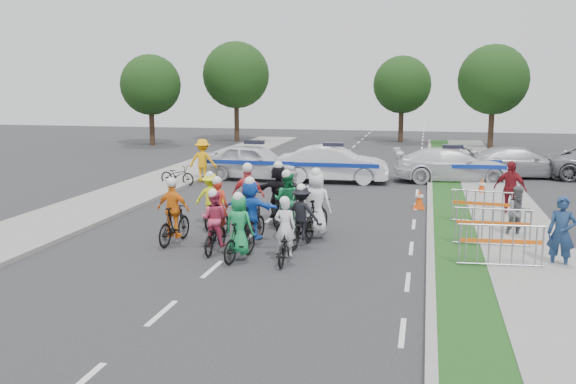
% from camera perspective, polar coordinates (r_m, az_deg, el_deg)
% --- Properties ---
extents(ground, '(90.00, 90.00, 0.00)m').
position_cam_1_polar(ground, '(15.52, -6.76, -6.86)').
color(ground, '#28282B').
rests_on(ground, ground).
extents(curb_right, '(0.20, 60.00, 0.12)m').
position_cam_1_polar(curb_right, '(19.54, 12.53, -3.36)').
color(curb_right, gray).
rests_on(curb_right, ground).
extents(grass_strip, '(1.20, 60.00, 0.11)m').
position_cam_1_polar(grass_strip, '(19.56, 14.58, -3.45)').
color(grass_strip, '#1C3F14').
rests_on(grass_strip, ground).
extents(sidewalk_right, '(2.40, 60.00, 0.13)m').
position_cam_1_polar(sidewalk_right, '(19.72, 19.82, -3.58)').
color(sidewalk_right, gray).
rests_on(sidewalk_right, ground).
extents(sidewalk_left, '(3.00, 60.00, 0.13)m').
position_cam_1_polar(sidewalk_left, '(22.62, -18.32, -1.83)').
color(sidewalk_left, gray).
rests_on(sidewalk_left, ground).
extents(rider_0, '(0.60, 1.66, 1.69)m').
position_cam_1_polar(rider_0, '(15.84, -0.23, -4.33)').
color(rider_0, black).
rests_on(rider_0, ground).
extents(rider_1, '(0.81, 1.73, 1.75)m').
position_cam_1_polar(rider_1, '(16.07, -4.35, -3.70)').
color(rider_1, black).
rests_on(rider_1, ground).
extents(rider_2, '(0.71, 1.67, 1.70)m').
position_cam_1_polar(rider_2, '(16.92, -6.55, -3.22)').
color(rider_2, black).
rests_on(rider_2, ground).
extents(rider_3, '(0.97, 1.82, 1.87)m').
position_cam_1_polar(rider_3, '(17.92, -10.11, -2.30)').
color(rider_3, black).
rests_on(rider_3, ground).
extents(rider_4, '(1.04, 1.77, 1.73)m').
position_cam_1_polar(rider_4, '(17.43, 1.22, -2.63)').
color(rider_4, black).
rests_on(rider_4, ground).
extents(rider_5, '(1.56, 1.86, 1.89)m').
position_cam_1_polar(rider_5, '(17.63, -3.34, -2.12)').
color(rider_5, black).
rests_on(rider_5, ground).
extents(rider_6, '(0.65, 1.79, 1.81)m').
position_cam_1_polar(rider_6, '(18.34, -6.19, -2.31)').
color(rider_6, black).
rests_on(rider_6, ground).
extents(rider_7, '(0.94, 2.01, 2.05)m').
position_cam_1_polar(rider_7, '(18.24, 2.53, -1.72)').
color(rider_7, black).
rests_on(rider_7, ground).
extents(rider_8, '(0.87, 1.94, 1.91)m').
position_cam_1_polar(rider_8, '(18.87, -0.08, -1.57)').
color(rider_8, black).
rests_on(rider_8, ground).
extents(rider_9, '(1.06, 1.98, 2.04)m').
position_cam_1_polar(rider_9, '(19.40, -3.52, -1.06)').
color(rider_9, black).
rests_on(rider_9, ground).
extents(rider_10, '(1.01, 1.75, 1.73)m').
position_cam_1_polar(rider_10, '(19.92, -6.84, -1.12)').
color(rider_10, black).
rests_on(rider_10, ground).
extents(rider_11, '(1.60, 1.92, 1.99)m').
position_cam_1_polar(rider_11, '(20.18, -0.82, -0.47)').
color(rider_11, black).
rests_on(rider_11, ground).
extents(police_car_0, '(4.96, 2.39, 1.63)m').
position_cam_1_polar(police_car_0, '(29.25, -3.01, 2.69)').
color(police_car_0, silver).
rests_on(police_car_0, ground).
extents(police_car_1, '(4.96, 1.97, 1.60)m').
position_cam_1_polar(police_car_1, '(28.54, 4.04, 2.47)').
color(police_car_1, silver).
rests_on(police_car_1, ground).
extents(police_car_2, '(5.41, 2.79, 1.50)m').
position_cam_1_polar(police_car_2, '(29.51, 14.37, 2.33)').
color(police_car_2, silver).
rests_on(police_car_2, ground).
extents(civilian_sedan, '(5.16, 2.80, 1.42)m').
position_cam_1_polar(civilian_sedan, '(31.81, 19.80, 2.51)').
color(civilian_sedan, '#AFAFB4').
rests_on(civilian_sedan, ground).
extents(spectator_0, '(0.75, 0.61, 1.77)m').
position_cam_1_polar(spectator_0, '(16.52, 23.14, -3.39)').
color(spectator_0, navy).
rests_on(spectator_0, ground).
extents(spectator_1, '(0.89, 0.79, 1.53)m').
position_cam_1_polar(spectator_1, '(19.24, 19.81, -1.76)').
color(spectator_1, slate).
rests_on(spectator_1, ground).
extents(spectator_2, '(1.19, 0.92, 1.88)m').
position_cam_1_polar(spectator_2, '(22.30, 19.12, 0.25)').
color(spectator_2, maroon).
rests_on(spectator_2, ground).
extents(marshal_hiviz, '(1.26, 0.76, 1.91)m').
position_cam_1_polar(marshal_hiviz, '(28.80, -7.58, 2.79)').
color(marshal_hiviz, '#FFAD0D').
rests_on(marshal_hiviz, ground).
extents(barrier_0, '(2.03, 0.66, 1.12)m').
position_cam_1_polar(barrier_0, '(15.99, 18.38, -4.72)').
color(barrier_0, '#A5A8AD').
rests_on(barrier_0, ground).
extents(barrier_1, '(2.00, 0.51, 1.12)m').
position_cam_1_polar(barrier_1, '(17.92, 17.72, -3.15)').
color(barrier_1, '#A5A8AD').
rests_on(barrier_1, ground).
extents(barrier_2, '(2.05, 0.75, 1.12)m').
position_cam_1_polar(barrier_2, '(20.66, 17.01, -1.43)').
color(barrier_2, '#A5A8AD').
rests_on(barrier_2, ground).
extents(cone_0, '(0.40, 0.40, 0.70)m').
position_cam_1_polar(cone_0, '(23.04, 11.58, -0.62)').
color(cone_0, '#F24C0C').
rests_on(cone_0, ground).
extents(cone_1, '(0.40, 0.40, 0.70)m').
position_cam_1_polar(cone_1, '(26.35, 16.84, 0.45)').
color(cone_1, '#F24C0C').
rests_on(cone_1, ground).
extents(parked_bike, '(1.76, 0.92, 0.88)m').
position_cam_1_polar(parked_bike, '(28.13, -9.81, 1.50)').
color(parked_bike, black).
rests_on(parked_bike, ground).
extents(tree_0, '(4.20, 4.20, 6.30)m').
position_cam_1_polar(tree_0, '(46.10, -12.13, 9.29)').
color(tree_0, '#382619').
rests_on(tree_0, ground).
extents(tree_1, '(4.55, 4.55, 6.82)m').
position_cam_1_polar(tree_1, '(44.23, 17.81, 9.48)').
color(tree_1, '#382619').
rests_on(tree_1, ground).
extents(tree_3, '(4.90, 4.90, 7.35)m').
position_cam_1_polar(tree_3, '(48.10, -4.64, 10.32)').
color(tree_3, '#382619').
rests_on(tree_3, ground).
extents(tree_4, '(4.20, 4.20, 6.30)m').
position_cam_1_polar(tree_4, '(48.08, 10.11, 9.36)').
color(tree_4, '#382619').
rests_on(tree_4, ground).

